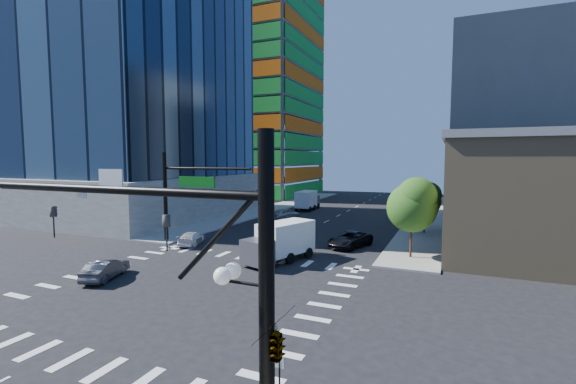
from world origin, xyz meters
The scene contains 18 objects.
ground centered at (0.00, 0.00, 0.00)m, with size 160.00×160.00×0.00m, color black.
road_markings centered at (0.00, 0.00, 0.01)m, with size 20.00×20.00×0.01m, color silver.
sidewalk_ne centered at (12.50, 40.00, 0.07)m, with size 5.00×60.00×0.15m, color #9B9893.
sidewalk_nw centered at (-12.50, 40.00, 0.07)m, with size 5.00×60.00×0.15m, color #9B9893.
construction_building centered at (-27.41, 61.93, 24.61)m, with size 25.16×34.50×70.60m.
commercial_building centered at (25.00, 22.00, 5.31)m, with size 20.50×22.50×10.60m.
bg_building_ne centered at (27.00, 55.00, 14.00)m, with size 24.00×30.00×28.00m, color #625E58.
signal_mast_se centered at (10.60, -11.50, 5.01)m, with size 10.51×2.48×9.00m.
signal_mast_nw centered at (-10.00, 11.50, 5.49)m, with size 10.20×0.40×9.00m.
tree_south centered at (12.63, 13.90, 4.69)m, with size 4.16×4.16×6.82m.
tree_north centered at (12.93, 25.90, 3.99)m, with size 3.54×3.52×5.78m.
no_parking_sign centered at (10.70, -9.00, 1.38)m, with size 0.30×0.06×2.20m.
car_nb_far centered at (6.69, 16.24, 0.75)m, with size 2.48×5.39×1.50m, color black.
car_sb_near centered at (-7.96, 11.05, 0.64)m, with size 1.80×4.42×1.28m, color white.
car_sb_mid centered at (-6.08, 29.75, 0.77)m, with size 1.82×4.51×1.54m, color silver.
car_sb_cross centered at (-6.79, -0.29, 0.70)m, with size 1.49×4.26×1.40m, color #444448.
box_truck_near centered at (2.54, 8.60, 1.42)m, with size 4.39×6.60×3.20m.
box_truck_far centered at (-6.57, 40.53, 1.40)m, with size 2.81×6.14×3.17m.
Camera 1 is at (15.57, -19.67, 8.43)m, focal length 24.00 mm.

